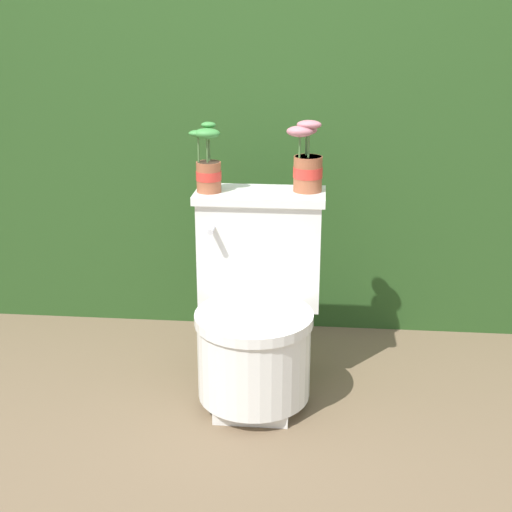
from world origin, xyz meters
TOP-DOWN VIEW (x-y plane):
  - ground_plane at (0.00, 0.00)m, footprint 12.00×12.00m
  - hedge_backdrop at (0.00, 1.04)m, footprint 3.29×0.67m
  - toilet at (-0.00, 0.12)m, footprint 0.46×0.55m
  - potted_plant_left at (-0.18, 0.24)m, footprint 0.11×0.09m
  - potted_plant_midleft at (0.16, 0.28)m, footprint 0.13×0.11m

SIDE VIEW (x-z plane):
  - ground_plane at x=0.00m, z-range 0.00..0.00m
  - toilet at x=0.00m, z-range -0.04..0.68m
  - hedge_backdrop at x=0.00m, z-range 0.00..1.61m
  - potted_plant_left at x=-0.18m, z-range 0.69..0.93m
  - potted_plant_midleft at x=0.16m, z-range 0.69..0.95m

